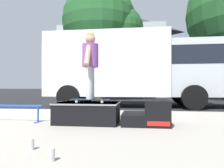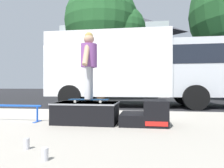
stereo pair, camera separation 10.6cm
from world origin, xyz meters
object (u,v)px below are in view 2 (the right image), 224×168
at_px(kicker_ramp, 148,114).
at_px(skater_kid, 89,60).
at_px(grind_rail, 13,109).
at_px(street_tree_neighbour, 106,24).
at_px(skate_box, 87,112).
at_px(box_truck, 132,67).
at_px(soda_can_b, 45,154).
at_px(soda_can, 27,144).
at_px(skateboard, 89,100).

distance_m(kicker_ramp, skater_kid, 1.56).
xyz_separation_m(grind_rail, street_tree_neighbour, (0.35, 8.88, 4.42)).
distance_m(skate_box, street_tree_neighbour, 9.97).
xyz_separation_m(grind_rail, skater_kid, (1.63, -0.00, 1.00)).
height_order(skater_kid, box_truck, box_truck).
xyz_separation_m(kicker_ramp, street_tree_neighbour, (-2.43, 8.84, 4.48)).
bearing_deg(skater_kid, skate_box, 138.62).
height_order(skate_box, soda_can_b, skate_box).
bearing_deg(kicker_ramp, box_truck, 96.49).
bearing_deg(box_truck, kicker_ramp, -83.51).
relative_size(soda_can, box_truck, 0.02).
distance_m(grind_rail, skateboard, 1.65).
xyz_separation_m(soda_can, box_truck, (0.85, 6.79, 1.52)).
relative_size(skate_box, grind_rail, 0.99).
bearing_deg(grind_rail, street_tree_neighbour, 87.76).
height_order(soda_can, box_truck, box_truck).
xyz_separation_m(grind_rail, soda_can_b, (1.75, -2.09, -0.19)).
height_order(skate_box, skateboard, skateboard).
xyz_separation_m(skater_kid, soda_can_b, (0.12, -2.09, -1.19)).
bearing_deg(skate_box, street_tree_neighbour, 97.89).
height_order(skate_box, box_truck, box_truck).
xyz_separation_m(soda_can, soda_can_b, (0.38, -0.32, 0.00)).
distance_m(soda_can, box_truck, 7.01).
height_order(kicker_ramp, soda_can_b, kicker_ramp).
height_order(skateboard, box_truck, box_truck).
xyz_separation_m(skater_kid, soda_can, (-0.27, -1.77, -1.19)).
height_order(skate_box, grind_rail, skate_box).
height_order(grind_rail, soda_can, grind_rail).
height_order(skateboard, skater_kid, skater_kid).
xyz_separation_m(skate_box, skateboard, (0.06, -0.05, 0.25)).
relative_size(grind_rail, soda_can, 9.94).
bearing_deg(box_truck, soda_can, -97.11).
xyz_separation_m(kicker_ramp, skateboard, (-1.15, -0.05, 0.27)).
height_order(skate_box, street_tree_neighbour, street_tree_neighbour).
bearing_deg(skate_box, kicker_ramp, -0.02).
bearing_deg(kicker_ramp, street_tree_neighbour, 105.39).
distance_m(soda_can, soda_can_b, 0.50).
distance_m(skate_box, soda_can_b, 2.15).
relative_size(skateboard, soda_can, 6.20).
xyz_separation_m(skate_box, soda_can_b, (0.18, -2.14, -0.15)).
height_order(soda_can, street_tree_neighbour, street_tree_neighbour).
xyz_separation_m(skateboard, box_truck, (0.58, 5.03, 1.12)).
bearing_deg(box_truck, skate_box, -97.35).
relative_size(skate_box, soda_can, 9.80).
relative_size(soda_can, soda_can_b, 1.00).
relative_size(skater_kid, street_tree_neighbour, 0.18).
relative_size(skateboard, skater_kid, 0.59).
bearing_deg(skater_kid, soda_can_b, -86.80).
height_order(kicker_ramp, skater_kid, skater_kid).
distance_m(kicker_ramp, soda_can, 2.31).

